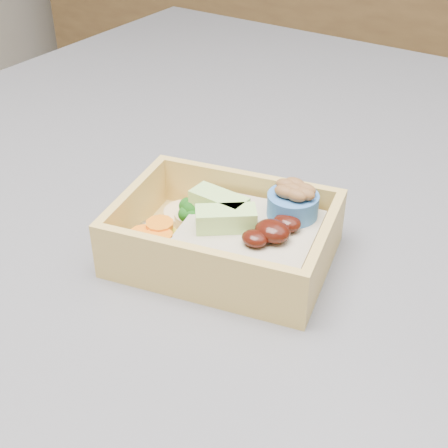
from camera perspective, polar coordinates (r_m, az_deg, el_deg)
The scene contains 1 object.
bento_box at distance 0.48m, azimuth 0.64°, elevation -1.05°, with size 0.19×0.15×0.06m.
Camera 1 is at (0.08, -0.58, 1.22)m, focal length 50.00 mm.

